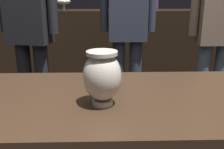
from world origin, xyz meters
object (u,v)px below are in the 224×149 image
object	(u,v)px
shelf_vase_left	(64,2)
visitor_center_back	(128,23)
vase_tall_behind	(105,72)
visitor_near_left	(29,22)
visitor_near_right	(217,27)
vase_centerpiece	(102,76)

from	to	relation	value
shelf_vase_left	visitor_center_back	bearing A→B (deg)	-51.84
vase_tall_behind	visitor_near_left	bearing A→B (deg)	120.10
visitor_near_right	visitor_center_back	bearing A→B (deg)	-9.16
shelf_vase_left	visitor_center_back	distance (m)	1.07
vase_tall_behind	visitor_near_right	world-z (taller)	visitor_near_right
visitor_center_back	shelf_vase_left	bearing A→B (deg)	-51.30
vase_tall_behind	visitor_near_right	distance (m)	1.46
vase_tall_behind	shelf_vase_left	distance (m)	2.13
shelf_vase_left	vase_tall_behind	bearing A→B (deg)	-77.41
vase_tall_behind	shelf_vase_left	world-z (taller)	shelf_vase_left
vase_centerpiece	vase_tall_behind	xyz separation A→B (m)	(0.01, 0.16, -0.04)
visitor_near_left	vase_tall_behind	bearing A→B (deg)	134.70
vase_centerpiece	visitor_center_back	size ratio (longest dim) A/B	0.12
vase_tall_behind	visitor_near_right	bearing A→B (deg)	50.64
visitor_center_back	visitor_near_left	size ratio (longest dim) A/B	0.97
visitor_center_back	visitor_near_right	bearing A→B (deg)	172.40
visitor_center_back	vase_tall_behind	bearing A→B (deg)	81.49
shelf_vase_left	visitor_near_left	world-z (taller)	visitor_near_left
vase_centerpiece	visitor_near_left	distance (m)	1.28
vase_centerpiece	vase_tall_behind	size ratio (longest dim) A/B	1.65
visitor_near_left	visitor_near_right	size ratio (longest dim) A/B	1.05
vase_centerpiece	visitor_near_right	bearing A→B (deg)	54.02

